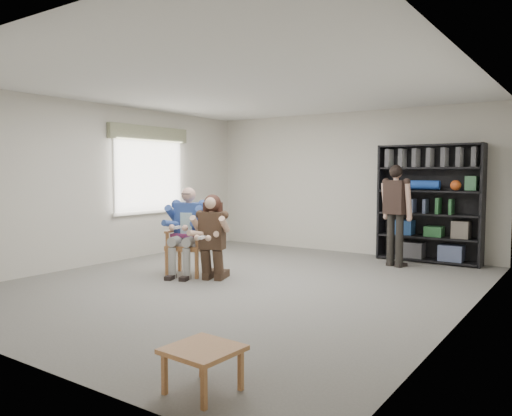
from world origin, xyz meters
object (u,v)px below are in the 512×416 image
Objects in this scene: seated_man at (188,231)px; kneeling_woman at (211,238)px; standing_man at (395,216)px; bookshelf at (429,204)px; side_table at (203,370)px; armchair at (188,241)px.

seated_man reaches higher than kneeling_woman.
standing_man reaches higher than seated_man.
bookshelf is at bearing 82.55° from standing_man.
side_table is (0.16, -6.35, -0.88)m from bookshelf.
armchair is 2.19× the size of side_table.
armchair is 4.33m from bookshelf.
side_table is at bearing -67.83° from standing_man.
bookshelf is (2.78, 3.28, 0.52)m from armchair.
seated_man is 0.60m from kneeling_woman.
bookshelf is at bearing 30.79° from armchair.
seated_man reaches higher than side_table.
standing_man is (1.85, 2.64, 0.23)m from kneeling_woman.
seated_man is 4.28m from side_table.
kneeling_woman is at bearing -122.88° from bookshelf.
bookshelf is (2.20, 3.40, 0.42)m from kneeling_woman.
standing_man is (2.43, 2.52, 0.17)m from seated_man.
bookshelf reaches higher than armchair.
standing_man reaches higher than kneeling_woman.
armchair is 3.52m from standing_man.
armchair is 0.16m from seated_man.
seated_man is at bearing 0.00° from armchair.
bookshelf reaches higher than seated_man.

